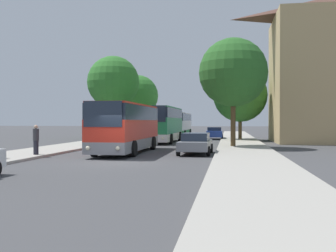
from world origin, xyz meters
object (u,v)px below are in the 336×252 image
tree_left_far (113,82)px  bus_rear (179,124)px  parked_car_right_near (196,143)px  tree_right_near (233,73)px  bus_front (127,127)px  pedestrian_walking_back (36,140)px  tree_left_near (138,96)px  parked_car_right_far (214,133)px  tree_right_mid (240,95)px  bus_middle (163,124)px

tree_left_far → bus_rear: bearing=46.6°
parked_car_right_near → tree_right_near: size_ratio=0.53×
bus_rear → parked_car_right_near: (4.71, -28.43, -1.04)m
parked_car_right_near → tree_right_near: tree_right_near is taller
bus_front → tree_right_near: size_ratio=1.19×
pedestrian_walking_back → tree_left_near: (-1.61, 33.68, 4.82)m
parked_car_right_far → tree_right_near: (2.04, -15.11, 5.32)m
tree_left_far → tree_right_mid: size_ratio=1.26×
parked_car_right_far → tree_right_near: size_ratio=0.54×
tree_left_far → pedestrian_walking_back: bearing=-84.1°
tree_left_far → tree_left_near: bearing=84.3°
bus_front → parked_car_right_far: (5.23, 21.11, -1.00)m
bus_front → bus_rear: bus_front is taller
bus_rear → tree_right_near: tree_right_near is taller
bus_front → pedestrian_walking_back: bus_front is taller
parked_car_right_near → tree_left_far: bearing=-59.3°
parked_car_right_near → parked_car_right_far: size_ratio=0.98×
parked_car_right_near → tree_right_near: bearing=-110.1°
bus_middle → bus_front: bearing=-90.9°
tree_right_near → tree_right_mid: bearing=85.8°
bus_rear → parked_car_right_near: bus_rear is taller
tree_left_far → tree_right_mid: (15.26, -1.94, -1.87)m
tree_right_mid → tree_left_near: bearing=142.2°
bus_rear → tree_right_near: bearing=-71.8°
parked_car_right_near → tree_left_near: tree_left_near is taller
parked_car_right_far → tree_left_near: bearing=-38.7°
tree_right_near → pedestrian_walking_back: bearing=-139.7°
bus_front → tree_right_near: 10.37m
parked_car_right_far → tree_left_near: size_ratio=0.54×
tree_left_near → parked_car_right_near: bearing=-70.0°
parked_car_right_far → tree_right_mid: bearing=136.8°
bus_middle → tree_right_near: 10.88m
parked_car_right_near → tree_right_mid: size_ratio=0.58×
bus_rear → tree_left_far: bearing=-133.3°
bus_middle → tree_right_near: size_ratio=1.23×
bus_rear → tree_right_mid: 12.93m
tree_right_near → tree_left_near: bearing=119.6°
tree_right_mid → parked_car_right_far: bearing=138.6°
bus_middle → tree_right_near: (6.97, -7.23, 4.19)m
tree_left_near → tree_left_far: tree_left_far is taller
parked_car_right_far → tree_right_mid: tree_right_mid is taller
pedestrian_walking_back → tree_right_near: size_ratio=0.21×
bus_rear → pedestrian_walking_back: bus_rear is taller
parked_car_right_far → pedestrian_walking_back: pedestrian_walking_back is taller
parked_car_right_far → bus_rear: bearing=-55.0°
bus_rear → tree_left_far: size_ratio=1.19×
bus_middle → bus_rear: size_ratio=0.90×
tree_left_far → tree_right_near: (14.35, -14.44, -0.86)m
bus_front → parked_car_right_far: bus_front is taller
parked_car_right_near → tree_right_near: (2.50, 6.43, 5.35)m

